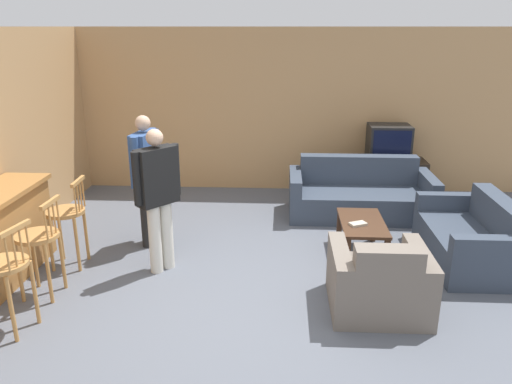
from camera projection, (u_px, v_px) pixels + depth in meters
The scene contains 15 objects.
ground_plane at pixel (261, 301), 4.98m from camera, with size 24.00×24.00×0.00m, color #565B66.
wall_back at pixel (271, 111), 8.06m from camera, with size 9.40×0.08×2.60m.
wall_left at pixel (7, 140), 6.00m from camera, with size 0.08×8.68×2.60m.
bar_chair_near at pixel (6, 272), 4.32m from camera, with size 0.50×0.50×1.02m.
bar_chair_mid at pixel (39, 243), 4.91m from camera, with size 0.44×0.44×1.02m.
bar_chair_far at pixel (67, 218), 5.55m from camera, with size 0.44×0.44×1.02m.
couch_far at pixel (360, 196), 7.20m from camera, with size 2.03×0.93×0.80m.
armchair_near at pixel (379, 283), 4.74m from camera, with size 0.91×0.88×0.78m.
loveseat_right at pixel (472, 239), 5.74m from camera, with size 0.85×1.53×0.77m.
coffee_table at pixel (362, 227), 5.87m from camera, with size 0.51×0.92×0.43m.
tv_unit at pixel (385, 179), 7.92m from camera, with size 1.20×0.50×0.61m.
tv at pixel (389, 143), 7.73m from camera, with size 0.63×0.50×0.55m.
book_on_table at pixel (358, 224), 5.74m from camera, with size 0.22×0.19×0.03m.
person_by_window at pixel (146, 174), 6.01m from camera, with size 0.26×0.61×1.62m.
person_by_counter at pixel (158, 193), 5.35m from camera, with size 0.43×0.46×1.60m.
Camera 1 is at (0.18, -4.38, 2.60)m, focal length 35.00 mm.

